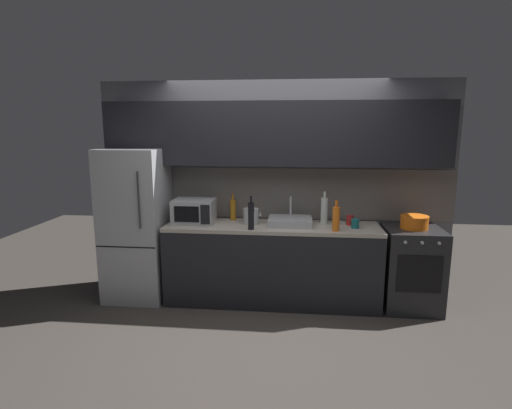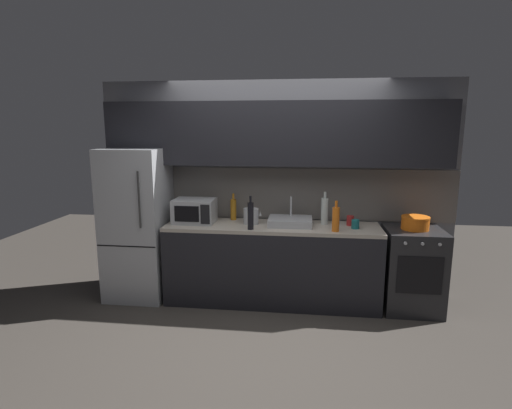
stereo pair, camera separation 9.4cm
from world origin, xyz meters
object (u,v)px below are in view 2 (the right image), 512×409
(microwave, at_px, (195,211))
(mug_red, at_px, (350,221))
(oven_range, at_px, (412,269))
(mug_teal, at_px, (355,224))
(wine_bottle_orange, at_px, (336,219))
(wine_bottle_dark, at_px, (251,215))
(wine_bottle_clear, at_px, (325,211))
(cooking_pot, at_px, (415,223))
(wine_bottle_amber, at_px, (233,209))
(kettle, at_px, (251,216))
(refrigerator, at_px, (138,224))

(microwave, distance_m, mug_red, 1.75)
(oven_range, distance_m, mug_red, 0.84)
(oven_range, bearing_deg, mug_teal, -175.78)
(wine_bottle_orange, relative_size, wine_bottle_dark, 0.90)
(wine_bottle_clear, bearing_deg, cooking_pot, -7.02)
(oven_range, bearing_deg, wine_bottle_dark, -172.89)
(wine_bottle_orange, relative_size, mug_teal, 3.31)
(oven_range, distance_m, wine_bottle_amber, 2.10)
(wine_bottle_clear, bearing_deg, mug_red, -5.02)
(wine_bottle_orange, bearing_deg, kettle, 166.70)
(wine_bottle_orange, bearing_deg, wine_bottle_dark, -178.10)
(wine_bottle_dark, bearing_deg, wine_bottle_orange, 1.90)
(mug_red, bearing_deg, oven_range, -7.97)
(refrigerator, xyz_separation_m, kettle, (1.33, 0.03, 0.12))
(wine_bottle_orange, height_order, cooking_pot, wine_bottle_orange)
(wine_bottle_orange, distance_m, cooking_pot, 0.87)
(wine_bottle_amber, xyz_separation_m, mug_teal, (1.37, -0.26, -0.08))
(microwave, bearing_deg, wine_bottle_dark, -19.29)
(wine_bottle_dark, bearing_deg, microwave, 160.71)
(wine_bottle_orange, xyz_separation_m, wine_bottle_amber, (-1.15, 0.40, -0.01))
(wine_bottle_dark, height_order, wine_bottle_amber, wine_bottle_dark)
(refrigerator, height_order, microwave, refrigerator)
(refrigerator, distance_m, microwave, 0.70)
(wine_bottle_dark, bearing_deg, wine_bottle_clear, 23.07)
(cooking_pot, bearing_deg, oven_range, -50.57)
(cooking_pot, bearing_deg, wine_bottle_orange, -167.44)
(oven_range, height_order, wine_bottle_amber, wine_bottle_amber)
(wine_bottle_amber, xyz_separation_m, mug_red, (1.33, -0.12, -0.07))
(oven_range, bearing_deg, microwave, 179.53)
(mug_red, bearing_deg, cooking_pot, -7.87)
(microwave, relative_size, wine_bottle_orange, 1.42)
(refrigerator, relative_size, mug_red, 16.08)
(mug_teal, bearing_deg, microwave, 177.88)
(microwave, distance_m, wine_bottle_clear, 1.47)
(mug_teal, height_order, mug_red, mug_red)
(wine_bottle_clear, height_order, wine_bottle_orange, wine_bottle_clear)
(microwave, distance_m, cooking_pot, 2.42)
(wine_bottle_amber, distance_m, mug_teal, 1.40)
(kettle, xyz_separation_m, wine_bottle_orange, (0.92, -0.22, 0.04))
(kettle, bearing_deg, wine_bottle_dark, -83.43)
(refrigerator, relative_size, oven_range, 1.93)
(microwave, relative_size, mug_teal, 4.68)
(wine_bottle_amber, bearing_deg, kettle, -38.44)
(microwave, xyz_separation_m, kettle, (0.65, 0.01, -0.05))
(refrigerator, distance_m, wine_bottle_clear, 2.16)
(kettle, bearing_deg, mug_red, 3.33)
(wine_bottle_clear, height_order, cooking_pot, wine_bottle_clear)
(wine_bottle_orange, distance_m, wine_bottle_amber, 1.22)
(microwave, bearing_deg, wine_bottle_amber, 25.35)
(oven_range, height_order, microwave, microwave)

